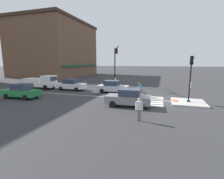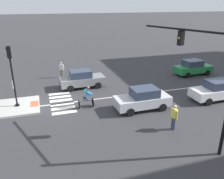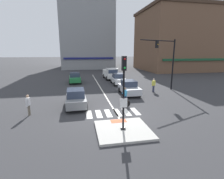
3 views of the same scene
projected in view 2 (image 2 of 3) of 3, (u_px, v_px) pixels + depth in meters
name	position (u px, v px, depth m)	size (l,w,h in m)	color
ground_plane	(57.00, 103.00, 18.37)	(300.00, 300.00, 0.00)	#333335
traffic_island	(18.00, 107.00, 17.52)	(3.35, 3.19, 0.15)	#B2AFA8
tactile_pad_front	(35.00, 104.00, 17.85)	(1.10, 0.60, 0.01)	#DB5B38
signal_pole	(12.00, 71.00, 16.53)	(0.44, 0.38, 4.52)	black
crosswalk_stripe_a	(59.00, 94.00, 20.20)	(0.44, 1.80, 0.01)	silver
crosswalk_stripe_b	(60.00, 97.00, 19.51)	(0.44, 1.80, 0.01)	silver
crosswalk_stripe_c	(61.00, 100.00, 18.82)	(0.44, 1.80, 0.01)	silver
crosswalk_stripe_d	(62.00, 104.00, 18.14)	(0.44, 1.80, 0.01)	silver
crosswalk_stripe_e	(63.00, 108.00, 17.45)	(0.44, 1.80, 0.01)	silver
crosswalk_stripe_f	(65.00, 112.00, 16.76)	(0.44, 1.80, 0.01)	silver
lane_centre_line	(169.00, 90.00, 20.98)	(0.14, 28.00, 0.01)	silver
traffic_light_mast	(211.00, 72.00, 11.52)	(5.37, 2.17, 6.40)	black
car_white_eastbound_far	(216.00, 90.00, 18.73)	(1.85, 4.10, 1.64)	white
car_silver_eastbound_mid	(143.00, 99.00, 17.07)	(1.88, 4.12, 1.64)	silver
car_green_westbound_distant	(193.00, 67.00, 25.21)	(1.98, 4.17, 1.64)	#237A3D
car_grey_westbound_near	(82.00, 79.00, 21.45)	(1.95, 4.15, 1.64)	slate
cyclist	(87.00, 96.00, 17.33)	(0.67, 1.09, 1.68)	black
pedestrian_at_curb_left	(61.00, 69.00, 24.17)	(0.27, 0.55, 1.67)	#6B6051
pedestrian_waiting_far_side	(174.00, 115.00, 14.22)	(0.54, 0.30, 1.67)	#2D334C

